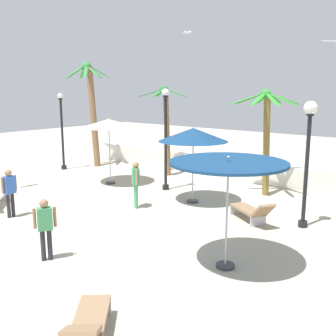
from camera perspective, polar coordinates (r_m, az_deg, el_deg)
The scene contains 17 objects.
ground_plane at distance 12.79m, azimuth -8.22°, elevation -8.08°, with size 56.00×56.00×0.00m, color #B2A893.
boundary_wall at distance 18.84m, azimuth 10.28°, elevation -0.35°, with size 25.20×0.30×0.95m, color silver.
patio_umbrella_0 at distance 17.78m, azimuth -8.46°, elevation 6.28°, with size 2.54×2.54×2.96m.
patio_umbrella_1 at distance 14.64m, azimuth 3.62°, elevation 4.73°, with size 2.57×2.57×2.85m.
patio_umbrella_3 at distance 9.21m, azimuth 8.60°, elevation 0.11°, with size 2.73×2.73×2.72m.
palm_tree_0 at distance 16.20m, azimuth 13.85°, elevation 6.00°, with size 2.83×2.83×4.20m.
palm_tree_1 at distance 22.38m, azimuth -10.90°, elevation 9.19°, with size 2.61×2.63×5.64m.
palm_tree_3 at distance 19.52m, azimuth -0.29°, elevation 7.06°, with size 2.63×2.65×4.37m.
lamp_post_0 at distance 16.58m, azimuth -0.34°, elevation 4.73°, with size 0.31×0.31×4.22m.
lamp_post_1 at distance 12.62m, azimuth 19.37°, elevation 2.88°, with size 0.40×0.40×3.86m.
lamp_post_2 at distance 21.66m, azimuth -14.90°, elevation 5.31°, with size 0.29×0.29×3.98m.
lounge_chair_1 at distance 7.23m, azimuth -11.29°, elevation -20.77°, with size 1.64×1.74×0.82m.
lounge_chair_2 at distance 13.10m, azimuth 11.85°, elevation -5.95°, with size 1.90×1.44×0.84m.
guest_0 at distance 10.36m, azimuth -17.15°, elevation -7.62°, with size 0.39×0.49×1.58m.
guest_2 at distance 14.21m, azimuth -4.63°, elevation -1.72°, with size 0.46×0.41×1.69m.
guest_3 at distance 14.16m, azimuth -21.72°, elevation -2.75°, with size 0.27×0.56×1.62m.
seagull_2 at distance 20.21m, azimuth 2.75°, elevation 18.83°, with size 1.00×0.94×0.14m.
Camera 1 is at (9.03, -8.02, 4.21)m, focal length 42.66 mm.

